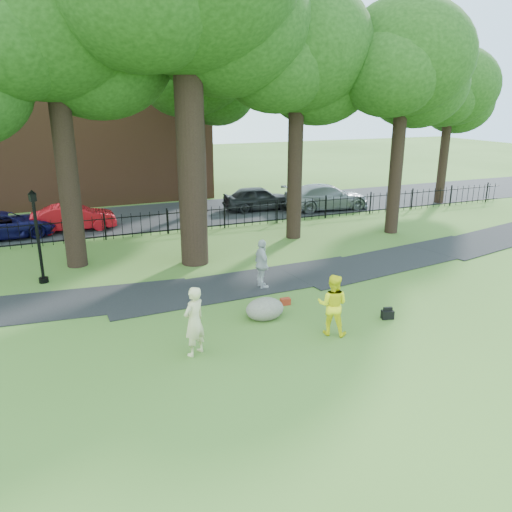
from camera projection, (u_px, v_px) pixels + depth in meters
name	position (u px, v px, depth m)	size (l,w,h in m)	color
ground	(261.00, 333.00, 14.37)	(120.00, 120.00, 0.00)	#3C5C20
footpath	(245.00, 284.00, 18.17)	(36.00, 2.60, 0.03)	black
street	(152.00, 217.00, 28.48)	(80.00, 7.00, 0.02)	black
iron_fence	(167.00, 222.00, 24.77)	(44.00, 0.04, 1.20)	black
brick_building	(61.00, 106.00, 32.27)	(18.00, 8.00, 12.00)	brown
tree_row	(191.00, 53.00, 19.50)	(26.82, 7.96, 12.42)	black
woman	(194.00, 321.00, 12.92)	(0.69, 0.45, 1.89)	beige
man	(333.00, 305.00, 14.09)	(0.87, 0.68, 1.79)	#FFF415
pedestrian	(262.00, 264.00, 17.54)	(1.05, 0.44, 1.79)	#B7B7BC
boulder	(265.00, 307.00, 15.28)	(1.20, 0.90, 0.70)	#5B544C
lamppost	(38.00, 238.00, 17.84)	(0.34, 0.34, 3.44)	black
backpack	(387.00, 315.00, 15.29)	(0.36, 0.22, 0.27)	black
red_bag	(285.00, 301.00, 16.34)	(0.32, 0.20, 0.22)	maroon
red_sedan	(74.00, 217.00, 25.42)	(1.43, 4.09, 1.35)	red
navy_van	(5.00, 225.00, 24.03)	(2.11, 4.57, 1.27)	#0D0C3C
grey_car	(259.00, 198.00, 30.04)	(1.72, 4.27, 1.45)	black
silver_car	(326.00, 197.00, 30.22)	(2.14, 5.26, 1.53)	gray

